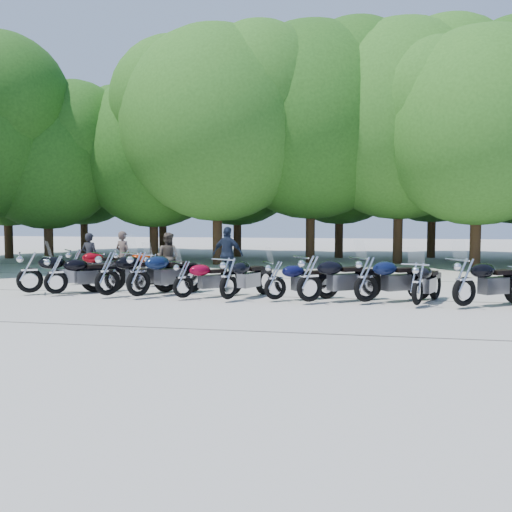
% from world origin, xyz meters
% --- Properties ---
extents(ground, '(90.00, 90.00, 0.00)m').
position_xyz_m(ground, '(0.00, 0.00, 0.00)').
color(ground, '#A7A297').
rests_on(ground, ground).
extents(tree_0, '(7.50, 7.50, 9.21)m').
position_xyz_m(tree_0, '(-15.42, 12.98, 5.45)').
color(tree_0, '#3A2614').
rests_on(tree_0, ground).
extents(tree_1, '(6.97, 6.97, 8.55)m').
position_xyz_m(tree_1, '(-12.04, 11.24, 5.06)').
color(tree_1, '#3A2614').
rests_on(tree_1, ground).
extents(tree_2, '(7.31, 7.31, 8.97)m').
position_xyz_m(tree_2, '(-7.25, 12.84, 5.31)').
color(tree_2, '#3A2614').
rests_on(tree_2, ground).
extents(tree_3, '(8.70, 8.70, 10.67)m').
position_xyz_m(tree_3, '(-3.57, 11.24, 6.32)').
color(tree_3, '#3A2614').
rests_on(tree_3, ground).
extents(tree_4, '(9.13, 9.13, 11.20)m').
position_xyz_m(tree_4, '(0.54, 13.09, 6.64)').
color(tree_4, '#3A2614').
rests_on(tree_4, ground).
extents(tree_5, '(9.04, 9.04, 11.10)m').
position_xyz_m(tree_5, '(4.61, 13.20, 6.57)').
color(tree_5, '#3A2614').
rests_on(tree_5, ground).
extents(tree_6, '(8.00, 8.00, 9.82)m').
position_xyz_m(tree_6, '(7.55, 10.82, 5.81)').
color(tree_6, '#3A2614').
rests_on(tree_6, ground).
extents(tree_9, '(7.59, 7.59, 9.32)m').
position_xyz_m(tree_9, '(-13.53, 17.59, 5.52)').
color(tree_9, '#3A2614').
rests_on(tree_9, ground).
extents(tree_10, '(7.78, 7.78, 9.55)m').
position_xyz_m(tree_10, '(-8.29, 16.97, 5.66)').
color(tree_10, '#3A2614').
rests_on(tree_10, ground).
extents(tree_11, '(7.56, 7.56, 9.28)m').
position_xyz_m(tree_11, '(-3.76, 16.43, 5.49)').
color(tree_11, '#3A2614').
rests_on(tree_11, ground).
extents(tree_12, '(7.88, 7.88, 9.67)m').
position_xyz_m(tree_12, '(1.80, 16.47, 5.72)').
color(tree_12, '#3A2614').
rests_on(tree_12, ground).
extents(tree_13, '(8.31, 8.31, 10.20)m').
position_xyz_m(tree_13, '(6.69, 17.47, 6.04)').
color(tree_13, '#3A2614').
rests_on(tree_13, ground).
extents(motorcycle_0, '(2.44, 1.87, 1.36)m').
position_xyz_m(motorcycle_0, '(-6.17, 0.59, 0.68)').
color(motorcycle_0, black).
rests_on(motorcycle_0, ground).
extents(motorcycle_1, '(2.07, 2.04, 1.26)m').
position_xyz_m(motorcycle_1, '(-5.38, 0.58, 0.63)').
color(motorcycle_1, black).
rests_on(motorcycle_1, ground).
extents(motorcycle_2, '(2.17, 2.38, 1.40)m').
position_xyz_m(motorcycle_2, '(-3.82, 0.48, 0.70)').
color(motorcycle_2, black).
rests_on(motorcycle_2, ground).
extents(motorcycle_3, '(2.05, 2.49, 1.41)m').
position_xyz_m(motorcycle_3, '(-2.95, 0.46, 0.71)').
color(motorcycle_3, '#0C1836').
rests_on(motorcycle_3, ground).
extents(motorcycle_4, '(1.89, 1.88, 1.16)m').
position_xyz_m(motorcycle_4, '(-1.73, 0.49, 0.58)').
color(motorcycle_4, maroon).
rests_on(motorcycle_4, ground).
extents(motorcycle_5, '(1.57, 2.34, 1.28)m').
position_xyz_m(motorcycle_5, '(-0.52, 0.42, 0.64)').
color(motorcycle_5, black).
rests_on(motorcycle_5, ground).
extents(motorcycle_6, '(2.10, 1.64, 1.18)m').
position_xyz_m(motorcycle_6, '(0.66, 0.62, 0.59)').
color(motorcycle_6, black).
rests_on(motorcycle_6, ground).
extents(motorcycle_7, '(2.42, 1.98, 1.37)m').
position_xyz_m(motorcycle_7, '(1.55, 0.35, 0.69)').
color(motorcycle_7, black).
rests_on(motorcycle_7, ground).
extents(motorcycle_8, '(2.36, 1.96, 1.34)m').
position_xyz_m(motorcycle_8, '(2.91, 0.58, 0.67)').
color(motorcycle_8, black).
rests_on(motorcycle_8, ground).
extents(motorcycle_9, '(1.44, 2.24, 1.22)m').
position_xyz_m(motorcycle_9, '(4.10, 0.35, 0.61)').
color(motorcycle_9, black).
rests_on(motorcycle_9, ground).
extents(motorcycle_10, '(2.39, 1.96, 1.35)m').
position_xyz_m(motorcycle_10, '(5.15, 0.34, 0.68)').
color(motorcycle_10, black).
rests_on(motorcycle_10, ground).
extents(motorcycle_12, '(2.14, 2.07, 1.29)m').
position_xyz_m(motorcycle_12, '(-6.15, 3.06, 0.65)').
color(motorcycle_12, maroon).
rests_on(motorcycle_12, ground).
extents(motorcycle_13, '(2.36, 1.55, 1.29)m').
position_xyz_m(motorcycle_13, '(-4.57, 3.14, 0.64)').
color(motorcycle_13, '#902005').
rests_on(motorcycle_13, ground).
extents(motorcycle_14, '(1.32, 2.13, 1.15)m').
position_xyz_m(motorcycle_14, '(-3.60, 3.04, 0.58)').
color(motorcycle_14, black).
rests_on(motorcycle_14, ground).
extents(rider_0, '(0.63, 0.45, 1.63)m').
position_xyz_m(rider_0, '(-6.28, 4.26, 0.81)').
color(rider_0, black).
rests_on(rider_0, ground).
extents(rider_1, '(0.88, 0.73, 1.65)m').
position_xyz_m(rider_1, '(-3.46, 4.20, 0.83)').
color(rider_1, brown).
rests_on(rider_1, ground).
extents(rider_2, '(1.15, 0.66, 1.84)m').
position_xyz_m(rider_2, '(-1.51, 4.58, 0.92)').
color(rider_2, '#1A2437').
rests_on(rider_2, ground).
extents(rider_3, '(0.71, 0.57, 1.68)m').
position_xyz_m(rider_3, '(-5.23, 4.64, 0.84)').
color(rider_3, '#504039').
rests_on(rider_3, ground).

